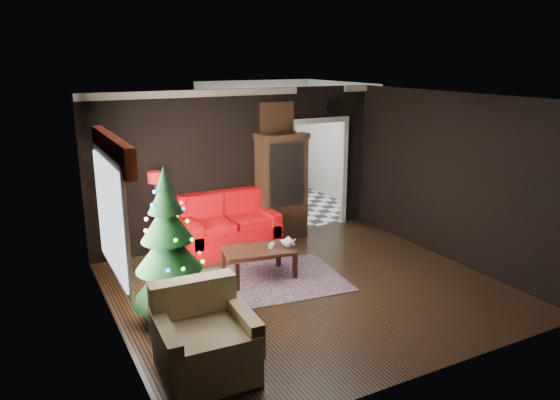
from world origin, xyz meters
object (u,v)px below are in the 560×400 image
christmas_tree (168,245)px  armchair (205,336)px  loveseat (230,223)px  wall_clock (332,108)px  curio_cabinet (281,188)px  kitchen_table (277,197)px  coffee_table (259,263)px  floor_lamp (157,214)px  teapot (288,242)px

christmas_tree → armchair: size_ratio=1.85×
loveseat → wall_clock: size_ratio=5.31×
curio_cabinet → kitchen_table: 1.67m
curio_cabinet → coffee_table: (-1.24, -1.59, -0.70)m
coffee_table → kitchen_table: kitchen_table is taller
wall_clock → curio_cabinet: bearing=-171.5°
floor_lamp → teapot: (1.60, -1.61, -0.26)m
floor_lamp → wall_clock: size_ratio=4.48×
loveseat → teapot: 1.58m
curio_cabinet → armchair: size_ratio=1.83×
christmas_tree → coffee_table: bearing=24.3°
christmas_tree → kitchen_table: bearing=47.0°
coffee_table → kitchen_table: 3.56m
teapot → loveseat: bearing=102.3°
coffee_table → kitchen_table: size_ratio=1.41×
loveseat → kitchen_table: 2.45m
loveseat → armchair: loveseat is taller
christmas_tree → wall_clock: (4.04, 2.49, 1.33)m
teapot → kitchen_table: 3.52m
floor_lamp → christmas_tree: size_ratio=0.75×
curio_cabinet → kitchen_table: (0.65, 1.43, -0.57)m
christmas_tree → teapot: 2.15m
curio_cabinet → teapot: curio_cabinet is taller
curio_cabinet → armchair: curio_cabinet is taller
wall_clock → floor_lamp: bearing=-174.7°
loveseat → coffee_table: size_ratio=1.61×
floor_lamp → wall_clock: 3.95m
kitchen_table → wall_clock: bearing=-66.3°
teapot → kitchen_table: (1.46, 3.19, -0.20)m
teapot → armchair: bearing=-137.1°
loveseat → christmas_tree: (-1.69, -2.09, 0.55)m
armchair → kitchen_table: (3.50, 5.09, -0.09)m
floor_lamp → teapot: size_ratio=7.76×
floor_lamp → kitchen_table: floor_lamp is taller
wall_clock → kitchen_table: size_ratio=0.43×
armchair → teapot: bearing=45.4°
loveseat → kitchen_table: loveseat is taller
wall_clock → kitchen_table: (-0.55, 1.25, -2.00)m
armchair → coffee_table: size_ratio=0.98×
floor_lamp → kitchen_table: size_ratio=1.91×
curio_cabinet → teapot: 1.98m
curio_cabinet → christmas_tree: (-2.84, -2.31, 0.10)m
wall_clock → loveseat: bearing=-170.3°
floor_lamp → teapot: floor_lamp is taller
christmas_tree → armchair: christmas_tree is taller
teapot → floor_lamp: bearing=134.9°
armchair → coffee_table: bearing=54.5°
curio_cabinet → teapot: bearing=-114.8°
christmas_tree → kitchen_table: christmas_tree is taller
christmas_tree → curio_cabinet: bearing=39.2°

